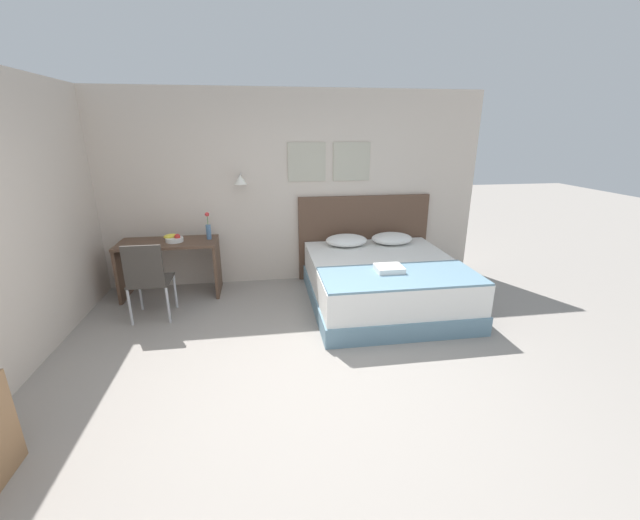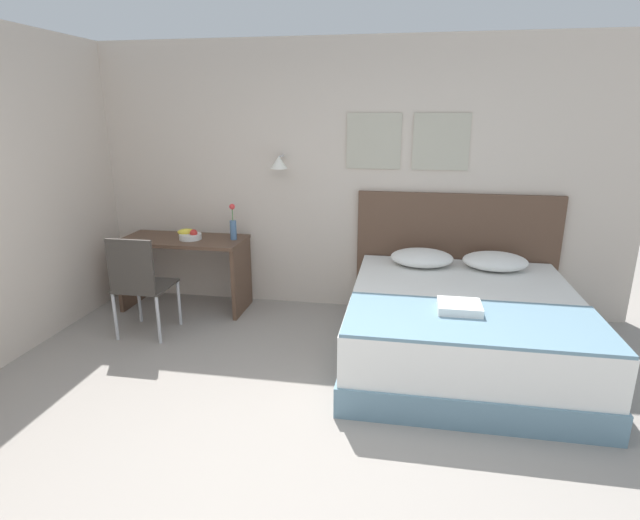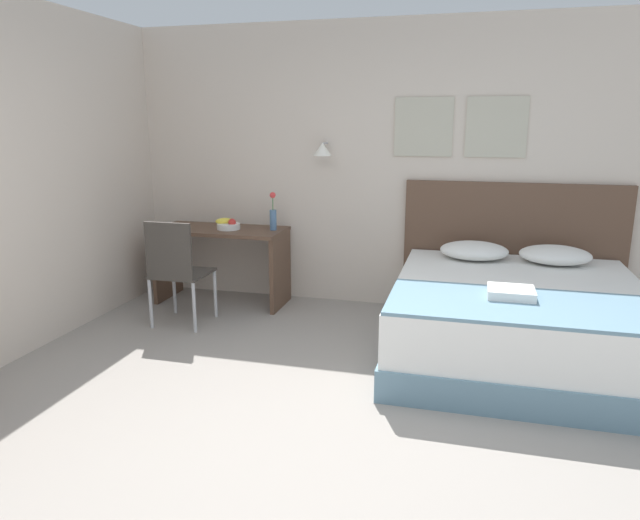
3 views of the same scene
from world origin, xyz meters
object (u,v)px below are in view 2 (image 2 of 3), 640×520
at_px(desk, 184,259).
at_px(pillow_left, 422,258).
at_px(throw_blanket, 474,321).
at_px(fruit_bowl, 190,235).
at_px(flower_vase, 233,226).
at_px(headboard, 455,255).
at_px(folded_towel_near_foot, 459,307).
at_px(bed, 462,328).
at_px(desk_chair, 139,280).
at_px(pillow_right, 495,261).

bearing_deg(desk, pillow_left, 0.15).
bearing_deg(throw_blanket, fruit_bowl, 154.20).
relative_size(throw_blanket, fruit_bowl, 7.10).
bearing_deg(pillow_left, fruit_bowl, -179.26).
distance_m(fruit_bowl, flower_vase, 0.45).
relative_size(headboard, folded_towel_near_foot, 6.38).
distance_m(folded_towel_near_foot, flower_vase, 2.43).
bearing_deg(fruit_bowl, flower_vase, 9.21).
bearing_deg(bed, fruit_bowl, 165.30).
height_order(desk_chair, flower_vase, flower_vase).
xyz_separation_m(folded_towel_near_foot, flower_vase, (-2.10, 1.20, 0.25)).
bearing_deg(fruit_bowl, folded_towel_near_foot, -23.98).
relative_size(bed, folded_towel_near_foot, 6.59).
height_order(bed, pillow_left, pillow_left).
bearing_deg(pillow_right, bed, -114.70).
relative_size(pillow_left, throw_blanket, 0.33).
xyz_separation_m(pillow_left, flower_vase, (-1.86, 0.04, 0.22)).
bearing_deg(throw_blanket, bed, 90.00).
bearing_deg(folded_towel_near_foot, desk, 156.32).
xyz_separation_m(bed, folded_towel_near_foot, (-0.09, -0.44, 0.35)).
height_order(bed, fruit_bowl, fruit_bowl).
bearing_deg(throw_blanket, desk, 154.55).
distance_m(pillow_left, pillow_right, 0.66).
height_order(folded_towel_near_foot, flower_vase, flower_vase).
bearing_deg(desk_chair, folded_towel_near_foot, -8.37).
bearing_deg(throw_blanket, pillow_left, 104.27).
xyz_separation_m(headboard, pillow_right, (0.33, -0.31, 0.05)).
bearing_deg(pillow_right, headboard, 136.61).
bearing_deg(pillow_right, folded_towel_near_foot, -109.82).
bearing_deg(flower_vase, pillow_right, -0.92).
xyz_separation_m(headboard, flower_vase, (-2.18, -0.27, 0.27)).
distance_m(headboard, pillow_right, 0.46).
distance_m(bed, pillow_left, 0.87).
distance_m(throw_blanket, desk_chair, 2.84).
relative_size(folded_towel_near_foot, fruit_bowl, 1.22).
height_order(folded_towel_near_foot, fruit_bowl, fruit_bowl).
distance_m(pillow_left, desk, 2.38).
xyz_separation_m(desk_chair, flower_vase, (0.61, 0.80, 0.34)).
xyz_separation_m(throw_blanket, folded_towel_near_foot, (-0.09, 0.14, 0.04)).
relative_size(folded_towel_near_foot, flower_vase, 0.84).
height_order(desk, fruit_bowl, fruit_bowl).
bearing_deg(folded_towel_near_foot, bed, 78.80).
xyz_separation_m(bed, flower_vase, (-2.18, 0.76, 0.59)).
relative_size(headboard, pillow_right, 3.34).
distance_m(bed, headboard, 1.08).
distance_m(bed, throw_blanket, 0.65).
height_order(bed, throw_blanket, throw_blanket).
height_order(pillow_left, folded_towel_near_foot, pillow_left).
distance_m(pillow_left, flower_vase, 1.87).
bearing_deg(desk, folded_towel_near_foot, -23.68).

